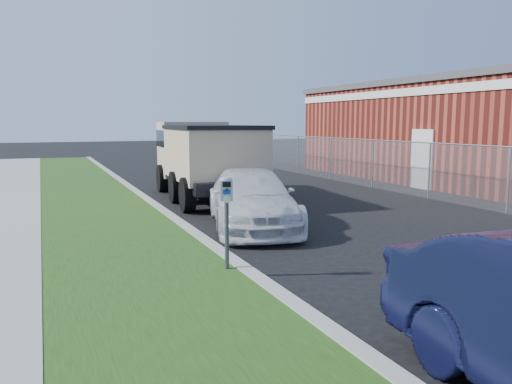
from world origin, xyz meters
name	(u,v)px	position (x,y,z in m)	size (l,w,h in m)	color
ground	(338,243)	(0.00, 0.00, 0.00)	(120.00, 120.00, 0.00)	black
streetside	(43,244)	(-5.57, 2.00, 0.07)	(6.12, 50.00, 0.15)	gray
chainlink_fence	(373,154)	(6.00, 7.00, 1.26)	(0.06, 30.06, 30.00)	slate
brick_building	(472,130)	(12.00, 8.00, 2.13)	(9.20, 14.20, 4.17)	maroon
parking_meter	(227,202)	(-2.87, -1.24, 1.20)	(0.23, 0.19, 1.47)	#3F4247
white_wagon	(250,198)	(-1.00, 2.26, 0.66)	(1.86, 4.57, 1.33)	silver
dump_truck	(205,155)	(-0.60, 7.08, 1.39)	(2.90, 6.47, 2.47)	black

